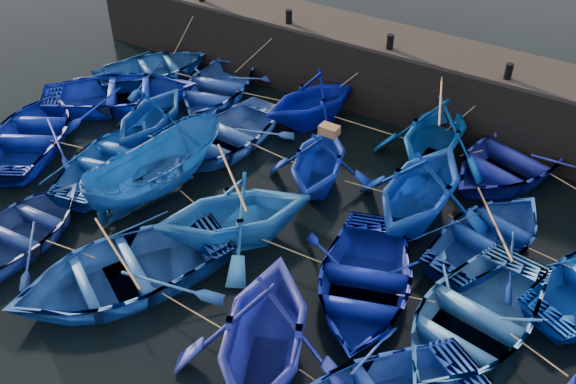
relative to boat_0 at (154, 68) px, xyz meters
The scene contains 29 objects.
ground 11.55m from the boat_0, 39.78° to the right, with size 120.00×120.00×0.00m, color black.
quay_wall 9.43m from the boat_0, 19.36° to the left, with size 26.00×2.50×2.50m, color black.
quay_top 9.63m from the boat_0, 19.36° to the left, with size 26.00×2.50×0.12m, color black.
bollard_1 5.86m from the boat_0, 24.47° to the left, with size 0.24×0.24×0.50m, color black.
bollard_2 9.45m from the boat_0, 14.03° to the left, with size 0.24×0.24×0.50m, color black.
bollard_3 13.28m from the boat_0, ahead, with size 0.24×0.24×0.50m, color black.
boat_0 is the anchor object (origin of this frame).
boat_1 3.02m from the boat_0, ahead, with size 3.52×4.92×1.02m, color #20439B.
boat_2 6.99m from the boat_0, ahead, with size 3.31×3.84×2.02m, color #030F99.
boat_3 11.48m from the boat_0, ahead, with size 3.69×4.28×2.26m, color #044493.
boat_4 13.82m from the boat_0, ahead, with size 3.84×5.37×1.11m, color navy.
boat_6 2.33m from the boat_0, 78.98° to the right, with size 3.93×5.49×1.14m, color #092090.
boat_7 4.51m from the boat_0, 48.85° to the right, with size 3.26×3.78×1.99m, color navy.
boat_8 5.84m from the boat_0, 24.99° to the right, with size 3.49×4.88×1.01m, color #2D53AB.
boat_9 9.41m from the boat_0, 16.45° to the right, with size 3.27×3.79×2.00m, color #0A2693.
boat_10 12.51m from the boat_0, 11.58° to the right, with size 3.95×4.58×2.41m, color #08369B.
boat_11 14.62m from the boat_0, 10.51° to the right, with size 3.24×4.53×0.94m, color navy.
boat_13 5.82m from the boat_0, 91.42° to the right, with size 3.68×5.14×1.07m, color navy.
boat_14 6.35m from the boat_0, 60.83° to the right, with size 3.27×4.57×0.95m, color #13489F.
boat_15 7.68m from the boat_0, 47.48° to the right, with size 1.81×4.82×1.86m, color navy.
boat_16 10.41m from the boat_0, 36.15° to the right, with size 3.71×4.31×2.27m, color blue.
boat_17 13.67m from the boat_0, 26.27° to the right, with size 3.57×4.98×1.03m, color navy.
boat_18 16.03m from the boat_0, 21.13° to the right, with size 3.78×5.28×1.10m, color blue.
boat_21 9.88m from the boat_0, 69.54° to the right, with size 3.20×4.48×0.93m, color navy.
boat_22 11.38m from the boat_0, 52.44° to the right, with size 4.06×5.68×1.18m, color #1B4B99.
boat_23 14.64m from the boat_0, 38.82° to the right, with size 3.99×4.63×2.44m, color #202B9C.
wooden_crate 9.83m from the boat_0, 15.94° to the right, with size 0.55×0.37×0.28m, color brown.
mooring_ropes 9.30m from the boat_0, 15.43° to the right, with size 17.79×11.91×2.10m.
loose_oars 11.23m from the boat_0, 22.89° to the right, with size 9.70×11.54×1.39m.
Camera 1 is at (7.79, -9.15, 11.99)m, focal length 40.00 mm.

